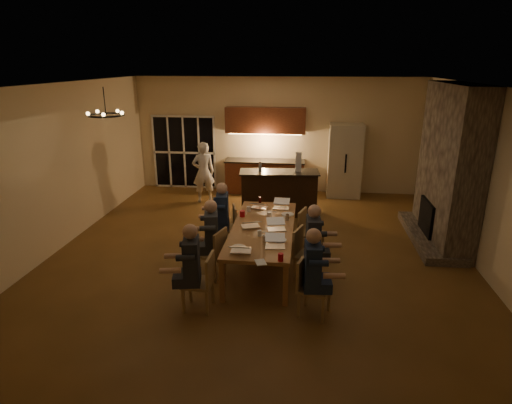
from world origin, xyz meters
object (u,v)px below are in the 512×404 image
Objects in this scene: chandelier at (106,115)px; laptop_b at (275,241)px; plate_left at (239,247)px; person_right_near at (312,273)px; person_left_mid at (212,238)px; mug_back at (249,209)px; mug_mid at (269,215)px; laptop_f at (281,203)px; chair_left_mid at (211,253)px; bar_bottle at (260,166)px; plate_near at (280,240)px; redcup_mid at (242,214)px; chair_right_mid at (308,255)px; mug_front at (260,233)px; dining_table at (263,246)px; person_left_far at (222,217)px; laptop_a at (241,245)px; laptop_d at (277,224)px; chair_left_far at (225,228)px; laptop_c at (250,221)px; chair_right_near at (315,288)px; can_right at (287,217)px; person_right_mid at (313,244)px; laptop_e at (259,203)px; can_silver at (264,239)px; plate_far at (288,214)px; bar_island at (279,193)px; chair_left_near at (198,282)px; standing_person at (203,172)px; can_cola at (260,200)px; person_left_near at (192,268)px; redcup_near at (281,257)px; refrigerator at (345,161)px; chair_right_far at (312,233)px.

chandelier is 1.82× the size of laptop_b.
person_right_near is at bearing -27.84° from plate_left.
mug_back is at bearing 147.87° from person_left_mid.
mug_mid is at bearing 16.36° from person_right_near.
laptop_f is at bearing 74.63° from plate_left.
person_left_mid is at bearing -168.58° from chair_left_mid.
bar_bottle reaches higher than plate_left.
person_right_near is 1.12m from plate_near.
redcup_mid is 0.52× the size of plate_near.
chair_right_mid is 8.90× the size of mug_front.
dining_table is 1.09m from person_left_far.
person_right_near reaches higher than laptop_a.
chair_right_mid is 7.42× the size of redcup_mid.
laptop_d is at bearing 50.77° from person_left_far.
chair_left_far is 2.78× the size of laptop_c.
chair_right_near reaches higher than can_right.
person_right_mid is 13.80× the size of mug_back.
mug_back is at bearing 28.72° from chandelier.
laptop_e is 1.47m from mug_front.
laptop_d is 1.36× the size of plate_left.
can_silver is at bearing -88.90° from mug_mid.
plate_far is at bearing 20.18° from chandelier.
chair_right_near is 4.32m from chandelier.
chair_right_mid is at bearing -82.87° from bar_island.
chair_left_near is 3.12m from chandelier.
chair_right_mid reaches higher than plate_left.
laptop_c reaches higher than chair_left_near.
bar_island is at bearing 141.54° from chair_left_far.
can_cola is at bearing 104.88° from standing_person.
person_right_near is 2.01m from can_right.
person_left_mid reaches higher than plate_near.
standing_person reaches higher than person_left_near.
laptop_f is 2.41m from redcup_near.
person_left_mid is 2.37× the size of chandelier.
laptop_e is at bearing 167.62° from chair_left_near.
chandelier reaches higher than person_left_mid.
chair_right_near reaches higher than redcup_near.
redcup_near is (1.22, 0.24, 0.37)m from chair_left_near.
refrigerator reaches higher than mug_front.
laptop_e and laptop_f have the same top height.
mug_mid is at bearing 145.68° from person_left_near.
refrigerator is 4.08m from plate_far.
chandelier is at bearing -10.63° from laptop_c.
dining_table is at bearing 139.40° from chair_right_far.
person_left_far reaches higher than can_right.
person_left_far is (-1.75, 0.04, 0.24)m from chair_right_far.
person_right_near is 4.31× the size of laptop_e.
refrigerator is 4.75m from person_left_far.
bar_bottle reaches higher than chair_right_mid.
laptop_c is 0.95m from plate_left.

